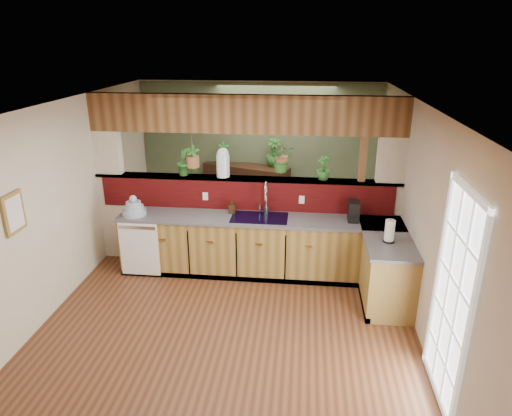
# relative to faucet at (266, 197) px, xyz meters

# --- Properties ---
(ground) EXTENTS (4.60, 7.00, 0.01)m
(ground) POSITION_rel_faucet_xyz_m (-0.32, -1.13, -1.17)
(ground) COLOR #542E1A
(ground) RESTS_ON ground
(ceiling) EXTENTS (4.60, 7.00, 0.01)m
(ceiling) POSITION_rel_faucet_xyz_m (-0.32, -1.13, 1.43)
(ceiling) COLOR brown
(ceiling) RESTS_ON ground
(wall_back) EXTENTS (4.60, 0.02, 2.60)m
(wall_back) POSITION_rel_faucet_xyz_m (-0.32, 2.37, 0.13)
(wall_back) COLOR beige
(wall_back) RESTS_ON ground
(wall_left) EXTENTS (0.02, 7.00, 2.60)m
(wall_left) POSITION_rel_faucet_xyz_m (-2.62, -1.13, 0.13)
(wall_left) COLOR beige
(wall_left) RESTS_ON ground
(wall_right) EXTENTS (0.02, 7.00, 2.60)m
(wall_right) POSITION_rel_faucet_xyz_m (1.98, -1.13, 0.13)
(wall_right) COLOR beige
(wall_right) RESTS_ON ground
(pass_through_partition) EXTENTS (4.60, 0.21, 2.60)m
(pass_through_partition) POSITION_rel_faucet_xyz_m (-0.30, 0.22, 0.02)
(pass_through_partition) COLOR beige
(pass_through_partition) RESTS_ON ground
(pass_through_ledge) EXTENTS (4.60, 0.21, 0.04)m
(pass_through_ledge) POSITION_rel_faucet_xyz_m (-0.32, 0.22, 0.20)
(pass_through_ledge) COLOR brown
(pass_through_ledge) RESTS_ON ground
(header_beam) EXTENTS (4.60, 0.15, 0.55)m
(header_beam) POSITION_rel_faucet_xyz_m (-0.32, 0.22, 1.15)
(header_beam) COLOR brown
(header_beam) RESTS_ON ground
(sage_backwall) EXTENTS (4.55, 0.02, 2.55)m
(sage_backwall) POSITION_rel_faucet_xyz_m (-0.32, 2.35, 0.13)
(sage_backwall) COLOR #4D5C3F
(sage_backwall) RESTS_ON ground
(countertop) EXTENTS (4.14, 1.52, 0.90)m
(countertop) POSITION_rel_faucet_xyz_m (0.51, -0.26, -0.72)
(countertop) COLOR olive
(countertop) RESTS_ON ground
(dishwasher) EXTENTS (0.58, 0.03, 0.82)m
(dishwasher) POSITION_rel_faucet_xyz_m (-1.80, -0.46, -0.72)
(dishwasher) COLOR white
(dishwasher) RESTS_ON ground
(navy_sink) EXTENTS (0.82, 0.50, 0.18)m
(navy_sink) POSITION_rel_faucet_xyz_m (-0.07, -0.15, -0.35)
(navy_sink) COLOR black
(navy_sink) RESTS_ON countertop
(french_door) EXTENTS (0.06, 1.02, 2.16)m
(french_door) POSITION_rel_faucet_xyz_m (1.95, -2.43, -0.12)
(french_door) COLOR white
(french_door) RESTS_ON ground
(framed_print) EXTENTS (0.04, 0.35, 0.45)m
(framed_print) POSITION_rel_faucet_xyz_m (-2.60, -1.93, 0.38)
(framed_print) COLOR olive
(framed_print) RESTS_ON wall_left
(faucet) EXTENTS (0.22, 0.22, 0.51)m
(faucet) POSITION_rel_faucet_xyz_m (0.00, 0.00, 0.00)
(faucet) COLOR #B7B7B2
(faucet) RESTS_ON countertop
(dish_stack) EXTENTS (0.35, 0.35, 0.30)m
(dish_stack) POSITION_rel_faucet_xyz_m (-1.91, -0.24, -0.18)
(dish_stack) COLOR #96A4C1
(dish_stack) RESTS_ON countertop
(soap_dispenser) EXTENTS (0.10, 0.10, 0.21)m
(soap_dispenser) POSITION_rel_faucet_xyz_m (-0.50, -0.01, -0.17)
(soap_dispenser) COLOR #3C2A16
(soap_dispenser) RESTS_ON countertop
(coffee_maker) EXTENTS (0.15, 0.26, 0.28)m
(coffee_maker) POSITION_rel_faucet_xyz_m (1.26, -0.12, -0.14)
(coffee_maker) COLOR black
(coffee_maker) RESTS_ON countertop
(paper_towel) EXTENTS (0.15, 0.15, 0.32)m
(paper_towel) POSITION_rel_faucet_xyz_m (1.65, -0.80, -0.13)
(paper_towel) COLOR black
(paper_towel) RESTS_ON countertop
(glass_jar) EXTENTS (0.20, 0.20, 0.44)m
(glass_jar) POSITION_rel_faucet_xyz_m (-0.66, 0.22, 0.44)
(glass_jar) COLOR silver
(glass_jar) RESTS_ON pass_through_ledge
(ledge_plant_left) EXTENTS (0.26, 0.22, 0.43)m
(ledge_plant_left) POSITION_rel_faucet_xyz_m (-1.24, 0.22, 0.44)
(ledge_plant_left) COLOR #255A1F
(ledge_plant_left) RESTS_ON pass_through_ledge
(ledge_plant_right) EXTENTS (0.25, 0.25, 0.35)m
(ledge_plant_right) POSITION_rel_faucet_xyz_m (0.83, 0.22, 0.39)
(ledge_plant_right) COLOR #255A1F
(ledge_plant_right) RESTS_ON pass_through_ledge
(hanging_plant_a) EXTENTS (0.24, 0.19, 0.53)m
(hanging_plant_a) POSITION_rel_faucet_xyz_m (-1.12, 0.22, 0.60)
(hanging_plant_a) COLOR brown
(hanging_plant_a) RESTS_ON header_beam
(hanging_plant_b) EXTENTS (0.44, 0.41, 0.51)m
(hanging_plant_b) POSITION_rel_faucet_xyz_m (0.21, 0.22, 0.68)
(hanging_plant_b) COLOR brown
(hanging_plant_b) RESTS_ON header_beam
(shelving_console) EXTENTS (1.72, 0.96, 1.11)m
(shelving_console) POSITION_rel_faucet_xyz_m (-0.56, 2.12, -0.67)
(shelving_console) COLOR black
(shelving_console) RESTS_ON ground
(shelf_plant_a) EXTENTS (0.28, 0.24, 0.44)m
(shelf_plant_a) POSITION_rel_faucet_xyz_m (-0.99, 2.12, 0.11)
(shelf_plant_a) COLOR #255A1F
(shelf_plant_a) RESTS_ON shelving_console
(shelf_plant_b) EXTENTS (0.37, 0.37, 0.53)m
(shelf_plant_b) POSITION_rel_faucet_xyz_m (-0.03, 2.12, 0.15)
(shelf_plant_b) COLOR #255A1F
(shelf_plant_b) RESTS_ON shelving_console
(floor_plant) EXTENTS (0.76, 0.69, 0.73)m
(floor_plant) POSITION_rel_faucet_xyz_m (0.89, 1.26, -0.81)
(floor_plant) COLOR #255A1F
(floor_plant) RESTS_ON ground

